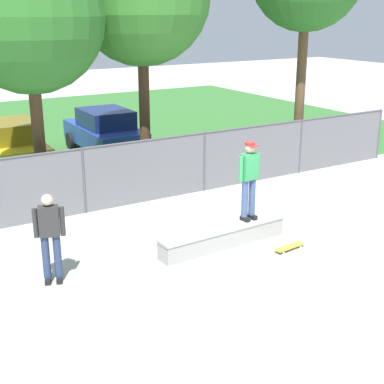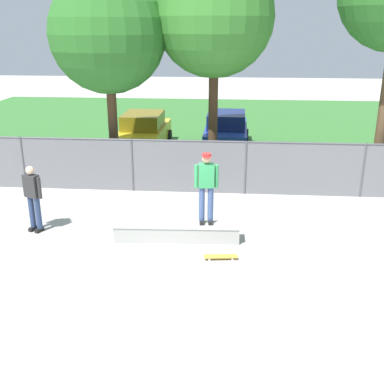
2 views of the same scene
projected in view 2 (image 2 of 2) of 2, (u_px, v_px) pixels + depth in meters
The scene contains 11 objects.
ground_plane at pixel (171, 257), 11.27m from camera, with size 80.00×80.00×0.00m, color #ADAAA3.
grass_strip at pixel (205, 127), 25.28m from camera, with size 30.55×20.00×0.02m, color #336B2D.
concrete_ledge at pixel (177, 232), 12.07m from camera, with size 3.26×0.62×0.47m.
skateboarder at pixel (206, 185), 11.67m from camera, with size 0.60×0.33×1.84m.
skateboard at pixel (221, 256), 11.16m from camera, with size 0.82×0.29×0.09m.
chainlink_fence at pixel (188, 164), 15.30m from camera, with size 18.62×0.07×1.77m.
tree_near_left at pixel (108, 35), 15.03m from camera, with size 3.79×3.79×6.86m.
tree_near_right at pixel (214, 17), 15.17m from camera, with size 3.90×3.90×7.45m.
car_yellow at pixel (144, 131), 20.52m from camera, with size 2.07×4.23×1.66m.
car_blue at pixel (226, 131), 20.66m from camera, with size 2.07×4.23×1.66m.
bystander at pixel (33, 196), 12.38m from camera, with size 0.57×0.38×1.82m.
Camera 2 is at (1.31, -10.00, 5.29)m, focal length 43.97 mm.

